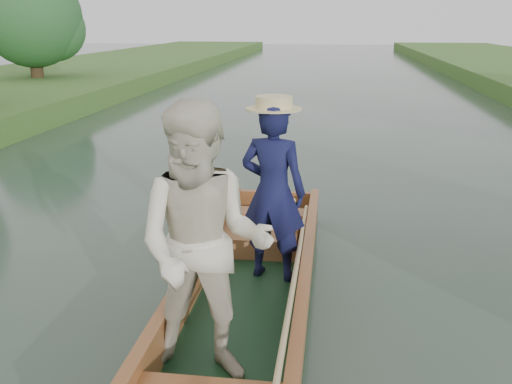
# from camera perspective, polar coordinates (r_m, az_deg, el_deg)

# --- Properties ---
(ground) EXTENTS (120.00, 120.00, 0.00)m
(ground) POSITION_cam_1_polar(r_m,az_deg,el_deg) (5.23, -0.89, -11.93)
(ground) COLOR #283D30
(ground) RESTS_ON ground
(trees_far) EXTENTS (22.80, 13.91, 4.55)m
(trees_far) POSITION_cam_1_polar(r_m,az_deg,el_deg) (13.33, 2.81, 17.02)
(trees_far) COLOR #47331E
(trees_far) RESTS_ON ground
(punt) EXTENTS (1.18, 5.00, 2.04)m
(punt) POSITION_cam_1_polar(r_m,az_deg,el_deg) (4.63, -1.95, -5.80)
(punt) COLOR black
(punt) RESTS_ON ground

